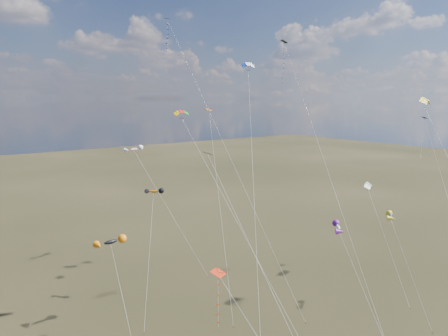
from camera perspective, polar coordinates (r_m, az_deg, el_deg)
diamond_black_high at (r=64.65m, az=9.16°, el=12.98°), size 12.33×29.97×36.86m
diamond_navy_tall at (r=64.71m, az=-6.71°, el=15.90°), size 4.33×28.07×40.24m
diamond_black_mid at (r=41.14m, az=2.11°, el=-7.38°), size 1.06×19.08×21.90m
diamond_red_low at (r=33.16m, az=-0.04°, el=-19.14°), size 5.31×11.64×14.46m
diamond_navy_right at (r=71.29m, az=26.77°, el=2.99°), size 12.86×16.85×24.85m
diamond_orange_center at (r=56.30m, az=-1.35°, el=1.16°), size 6.59×14.53×26.25m
parafoil_yellow at (r=57.94m, az=26.89°, el=8.63°), size 10.88×21.02×28.27m
parafoil_blue_white at (r=63.79m, az=3.50°, el=14.36°), size 18.54×24.65×33.58m
parafoil_striped at (r=65.98m, az=20.01°, el=-2.20°), size 6.15×11.59×15.23m
parafoil_tricolor at (r=48.55m, az=-5.86°, el=7.63°), size 4.34×21.77×26.62m
novelty_black_orange at (r=51.35m, az=-15.88°, el=-10.14°), size 3.55×8.24×11.03m
novelty_orange_black at (r=55.22m, az=-10.05°, el=-3.40°), size 6.76×8.74×15.70m
novelty_white_purple at (r=41.30m, az=16.04°, el=-8.23°), size 2.18×11.03×15.57m
novelty_redwhite_stripe at (r=70.02m, az=-12.71°, el=2.58°), size 6.92×15.86×19.73m
novelty_blue_yellow at (r=57.18m, az=22.66°, el=-6.36°), size 2.65×8.49×12.98m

